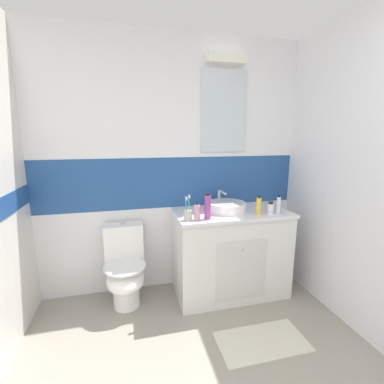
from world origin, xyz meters
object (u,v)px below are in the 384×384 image
at_px(sink_basin, 226,206).
at_px(shampoo_bottle_tall, 208,207).
at_px(soap_dispenser, 197,212).
at_px(toothpaste_tube_upright, 279,205).
at_px(toothbrush_cup, 188,214).
at_px(lotion_bottle_short, 270,208).
at_px(toilet, 125,269).
at_px(deodorant_spray_can, 259,206).

bearing_deg(sink_basin, shampoo_bottle_tall, -141.52).
relative_size(sink_basin, shampoo_bottle_tall, 1.77).
xyz_separation_m(soap_dispenser, toothpaste_tube_upright, (0.79, 0.02, 0.01)).
relative_size(toothbrush_cup, lotion_bottle_short, 1.93).
distance_m(toilet, toothbrush_cup, 0.81).
bearing_deg(toothpaste_tube_upright, soap_dispenser, -178.45).
distance_m(lotion_bottle_short, toothpaste_tube_upright, 0.09).
bearing_deg(sink_basin, deodorant_spray_can, -35.78).
relative_size(shampoo_bottle_tall, lotion_bottle_short, 2.01).
height_order(sink_basin, toothpaste_tube_upright, same).
relative_size(toilet, toothpaste_tube_upright, 4.38).
xyz_separation_m(sink_basin, toothbrush_cup, (-0.42, -0.19, 0.01)).
distance_m(soap_dispenser, toothpaste_tube_upright, 0.79).
distance_m(lotion_bottle_short, deodorant_spray_can, 0.12).
relative_size(toilet, soap_dispenser, 4.42).
bearing_deg(toilet, lotion_bottle_short, -9.08).
bearing_deg(sink_basin, toothpaste_tube_upright, -21.35).
distance_m(sink_basin, lotion_bottle_short, 0.41).
relative_size(sink_basin, deodorant_spray_can, 2.28).
bearing_deg(deodorant_spray_can, soap_dispenser, -178.05).
bearing_deg(toothpaste_tube_upright, sink_basin, 158.65).
xyz_separation_m(toilet, deodorant_spray_can, (1.21, -0.21, 0.58)).
relative_size(deodorant_spray_can, toothpaste_tube_upright, 1.04).
xyz_separation_m(lotion_bottle_short, deodorant_spray_can, (-0.12, 0.00, 0.03)).
relative_size(soap_dispenser, shampoo_bottle_tall, 0.74).
relative_size(toothbrush_cup, deodorant_spray_can, 1.24).
distance_m(sink_basin, shampoo_bottle_tall, 0.32).
relative_size(sink_basin, toilet, 0.54).
bearing_deg(deodorant_spray_can, sink_basin, 144.22).
bearing_deg(shampoo_bottle_tall, soap_dispenser, -179.92).
bearing_deg(lotion_bottle_short, deodorant_spray_can, 178.90).
relative_size(sink_basin, toothpaste_tube_upright, 2.36).
height_order(toilet, soap_dispenser, soap_dispenser).
xyz_separation_m(toothbrush_cup, toothpaste_tube_upright, (0.87, 0.01, 0.03)).
xyz_separation_m(toothbrush_cup, deodorant_spray_can, (0.66, 0.01, 0.03)).
bearing_deg(deodorant_spray_can, lotion_bottle_short, -1.10).
bearing_deg(toilet, toothpaste_tube_upright, -8.40).
xyz_separation_m(deodorant_spray_can, toothpaste_tube_upright, (0.20, 0.00, -0.00)).
xyz_separation_m(sink_basin, toothpaste_tube_upright, (0.45, -0.18, 0.03)).
distance_m(toilet, toothpaste_tube_upright, 1.54).
distance_m(soap_dispenser, shampoo_bottle_tall, 0.10).
xyz_separation_m(toilet, soap_dispenser, (0.62, -0.23, 0.56)).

